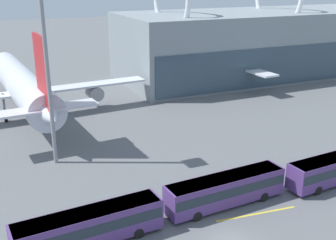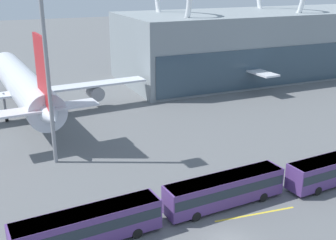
# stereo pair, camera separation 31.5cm
# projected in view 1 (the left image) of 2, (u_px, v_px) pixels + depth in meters

# --- Properties ---
(terminal_building) EXTENTS (104.41, 26.11, 27.50)m
(terminal_building) POSITION_uv_depth(u_px,v_px,m) (319.00, 37.00, 108.56)
(terminal_building) COLOR gray
(terminal_building) RESTS_ON ground_plane
(airliner_at_gate_far) EXTENTS (42.78, 43.68, 15.78)m
(airliner_at_gate_far) POSITION_uv_depth(u_px,v_px,m) (23.00, 86.00, 70.22)
(airliner_at_gate_far) COLOR silver
(airliner_at_gate_far) RESTS_ON ground_plane
(airliner_parked_remote) EXTENTS (40.85, 36.93, 14.87)m
(airliner_parked_remote) POSITION_uv_depth(u_px,v_px,m) (221.00, 57.00, 97.04)
(airliner_parked_remote) COLOR silver
(airliner_parked_remote) RESTS_ON ground_plane
(shuttle_bus_0) EXTENTS (13.61, 3.59, 3.30)m
(shuttle_bus_0) POSITION_uv_depth(u_px,v_px,m) (90.00, 225.00, 37.29)
(shuttle_bus_0) COLOR #56387A
(shuttle_bus_0) RESTS_ON ground_plane
(shuttle_bus_1) EXTENTS (13.59, 3.42, 3.30)m
(shuttle_bus_1) POSITION_uv_depth(u_px,v_px,m) (226.00, 189.00, 43.72)
(shuttle_bus_1) COLOR #56387A
(shuttle_bus_1) RESTS_ON ground_plane
(floodlight_mast) EXTENTS (2.38, 2.38, 23.49)m
(floodlight_mast) POSITION_uv_depth(u_px,v_px,m) (45.00, 40.00, 49.36)
(floodlight_mast) COLOR gray
(floodlight_mast) RESTS_ON ground_plane
(lane_stripe_0) EXTENTS (8.88, 1.20, 0.01)m
(lane_stripe_0) POSITION_uv_depth(u_px,v_px,m) (256.00, 214.00, 42.69)
(lane_stripe_0) COLOR yellow
(lane_stripe_0) RESTS_ON ground_plane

